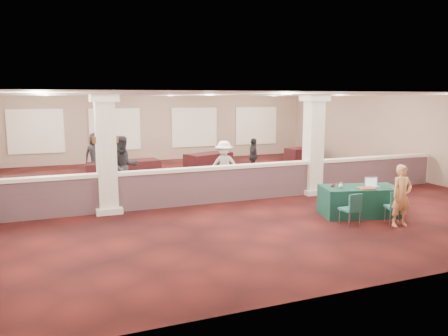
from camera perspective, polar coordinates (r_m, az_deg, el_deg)
name	(u,v)px	position (r m, az deg, el deg)	size (l,w,h in m)	color
ground	(210,191)	(14.64, -1.80, -3.09)	(16.00, 16.00, 0.00)	#451311
wall_back	(156,128)	(22.05, -8.88, 5.15)	(16.00, 0.04, 3.20)	gray
wall_front	(378,193)	(7.44, 19.43, -3.05)	(16.00, 0.04, 3.20)	gray
wall_right	(400,136)	(18.65, 22.05, 3.87)	(0.04, 16.00, 3.20)	gray
ceiling	(210,95)	(14.30, -1.87, 9.54)	(16.00, 16.00, 0.02)	silver
partition_wall	(227,183)	(13.15, 0.39, -1.96)	(15.60, 0.28, 1.10)	brown
column_left	(106,153)	(12.13, -15.15, 1.89)	(0.72, 0.72, 3.20)	silver
column_right	(313,144)	(14.37, 11.58, 3.11)	(0.72, 0.72, 3.20)	silver
sconce_left	(95,140)	(12.06, -16.54, 3.53)	(0.12, 0.12, 0.18)	brown
sconce_right	(116,139)	(12.12, -13.90, 3.67)	(0.12, 0.12, 0.18)	brown
near_table	(360,201)	(12.19, 17.30, -4.15)	(2.02, 1.01, 0.77)	#0E352C
conf_chair_main	(396,205)	(11.60, 21.60, -4.49)	(0.55, 0.55, 0.84)	#1C5350
conf_chair_side	(352,207)	(11.09, 16.40, -4.88)	(0.44, 0.45, 0.82)	#1C5350
woman	(402,196)	(11.45, 22.17, -3.37)	(0.54, 0.36, 1.51)	#F8AF6B
far_table_front_left	(24,187)	(15.17, -24.64, -2.22)	(1.62, 0.81, 0.66)	black
far_table_front_center	(134,170)	(16.93, -11.66, -0.28)	(1.88, 0.94, 0.76)	black
far_table_front_right	(363,168)	(18.03, 17.69, -0.06)	(1.73, 0.86, 0.70)	black
far_table_back_left	(110,172)	(17.01, -14.73, -0.48)	(1.70, 0.85, 0.69)	black
far_table_back_center	(208,163)	(18.45, -2.04, 0.72)	(1.96, 0.98, 0.79)	black
far_table_back_right	(304,155)	(21.53, 10.40, 1.68)	(1.75, 0.88, 0.71)	black
attendee_a	(124,167)	(14.02, -12.95, 0.14)	(0.93, 0.51, 1.93)	black
attendee_b	(224,166)	(14.65, 0.02, 0.28)	(1.08, 0.49, 1.68)	silver
attendee_c	(253,157)	(17.57, 3.84, 1.46)	(0.88, 0.42, 1.51)	black
attendee_d	(96,156)	(17.17, -16.36, 1.47)	(0.90, 0.49, 1.83)	black
laptop_base	(373,187)	(12.19, 18.86, -2.31)	(0.35, 0.24, 0.02)	silver
laptop_screen	(371,181)	(12.27, 18.65, -1.62)	(0.35, 0.01, 0.23)	silver
screen_glow	(371,182)	(12.27, 18.66, -1.70)	(0.32, 0.00, 0.20)	silver
knitting	(367,188)	(11.89, 18.14, -2.53)	(0.42, 0.32, 0.03)	#D16121
yarn_cream	(341,186)	(11.77, 15.01, -2.28)	(0.12, 0.12, 0.12)	beige
yarn_red	(333,185)	(11.86, 14.01, -2.18)	(0.11, 0.11, 0.11)	#5C1212
yarn_grey	(341,184)	(12.02, 15.07, -2.06)	(0.11, 0.11, 0.11)	#46464B
scissors	(391,188)	(12.14, 20.94, -2.49)	(0.13, 0.03, 0.01)	red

